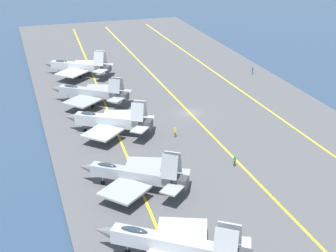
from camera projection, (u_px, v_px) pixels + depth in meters
The scene contains 13 objects.
ground_plane at pixel (190, 115), 95.43m from camera, with size 2000.00×2000.00×0.00m, color navy.
carrier_deck at pixel (190, 114), 95.36m from camera, with size 174.63×53.06×0.40m, color #4C4C4F.
deck_stripe_foul_line at pixel (261, 105), 99.38m from camera, with size 157.17×0.36×0.01m, color yellow.
deck_stripe_centerline at pixel (190, 113), 95.28m from camera, with size 157.17×0.36×0.01m, color yellow.
deck_stripe_edge_line at pixel (113, 122), 91.17m from camera, with size 157.17×0.36×0.01m, color yellow.
parked_jet_nearest at pixel (173, 245), 54.06m from camera, with size 13.70×16.22×6.00m.
parked_jet_second at pixel (135, 175), 68.41m from camera, with size 13.28×14.76×6.29m.
parked_jet_third at pixel (110, 121), 85.49m from camera, with size 13.22×14.89×6.28m.
parked_jet_fourth at pixel (90, 93), 98.17m from camera, with size 13.57×15.28×5.95m.
parked_jet_fifth at pixel (78, 66), 115.00m from camera, with size 13.37×15.50×6.24m.
crew_blue_vest at pixel (253, 70), 116.91m from camera, with size 0.42×0.46×1.82m.
crew_green_vest at pixel (235, 160), 75.31m from camera, with size 0.46×0.42×1.74m.
crew_yellow_vest at pixel (175, 132), 84.89m from camera, with size 0.30×0.40×1.74m.
Camera 1 is at (-83.14, 30.94, 35.48)m, focal length 55.00 mm.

